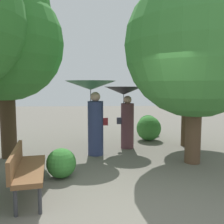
{
  "coord_description": "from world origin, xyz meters",
  "views": [
    {
      "loc": [
        -0.41,
        -3.43,
        1.89
      ],
      "look_at": [
        0.0,
        3.74,
        1.13
      ],
      "focal_mm": 39.45,
      "sensor_mm": 36.0,
      "label": 1
    }
  ],
  "objects_px": {
    "person_left": "(93,101)",
    "tree_near_right": "(196,35)",
    "park_bench": "(26,167)",
    "tree_mid_right": "(190,50)",
    "tree_mid_left": "(4,33)",
    "person_right": "(125,104)"
  },
  "relations": [
    {
      "from": "tree_mid_right",
      "to": "person_right",
      "type": "bearing_deg",
      "value": -174.85
    },
    {
      "from": "tree_mid_left",
      "to": "tree_near_right",
      "type": "bearing_deg",
      "value": -8.88
    },
    {
      "from": "tree_near_right",
      "to": "tree_mid_right",
      "type": "xyz_separation_m",
      "value": [
        0.49,
        1.72,
        -0.1
      ]
    },
    {
      "from": "person_right",
      "to": "tree_mid_right",
      "type": "height_order",
      "value": "tree_mid_right"
    },
    {
      "from": "park_bench",
      "to": "tree_mid_right",
      "type": "xyz_separation_m",
      "value": [
        4.06,
        3.4,
        2.47
      ]
    },
    {
      "from": "tree_mid_left",
      "to": "tree_mid_right",
      "type": "xyz_separation_m",
      "value": [
        5.18,
        0.99,
        -0.26
      ]
    },
    {
      "from": "park_bench",
      "to": "tree_mid_right",
      "type": "bearing_deg",
      "value": -60.66
    },
    {
      "from": "park_bench",
      "to": "tree_near_right",
      "type": "bearing_deg",
      "value": -75.44
    },
    {
      "from": "tree_mid_right",
      "to": "person_left",
      "type": "bearing_deg",
      "value": -163.57
    },
    {
      "from": "tree_mid_left",
      "to": "person_left",
      "type": "bearing_deg",
      "value": 2.97
    },
    {
      "from": "person_left",
      "to": "tree_near_right",
      "type": "bearing_deg",
      "value": -113.4
    },
    {
      "from": "person_right",
      "to": "park_bench",
      "type": "bearing_deg",
      "value": 142.89
    },
    {
      "from": "person_left",
      "to": "tree_mid_right",
      "type": "height_order",
      "value": "tree_mid_right"
    },
    {
      "from": "person_left",
      "to": "tree_near_right",
      "type": "distance_m",
      "value": 3.07
    },
    {
      "from": "tree_mid_left",
      "to": "park_bench",
      "type": "bearing_deg",
      "value": -64.96
    },
    {
      "from": "tree_near_right",
      "to": "person_left",
      "type": "bearing_deg",
      "value": 161.08
    },
    {
      "from": "person_left",
      "to": "tree_mid_right",
      "type": "distance_m",
      "value": 3.44
    },
    {
      "from": "tree_mid_left",
      "to": "tree_mid_right",
      "type": "bearing_deg",
      "value": 10.8
    },
    {
      "from": "person_left",
      "to": "tree_mid_right",
      "type": "relative_size",
      "value": 0.46
    },
    {
      "from": "tree_mid_left",
      "to": "person_right",
      "type": "bearing_deg",
      "value": 14.25
    },
    {
      "from": "park_bench",
      "to": "tree_mid_left",
      "type": "distance_m",
      "value": 3.81
    },
    {
      "from": "park_bench",
      "to": "tree_near_right",
      "type": "height_order",
      "value": "tree_near_right"
    }
  ]
}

